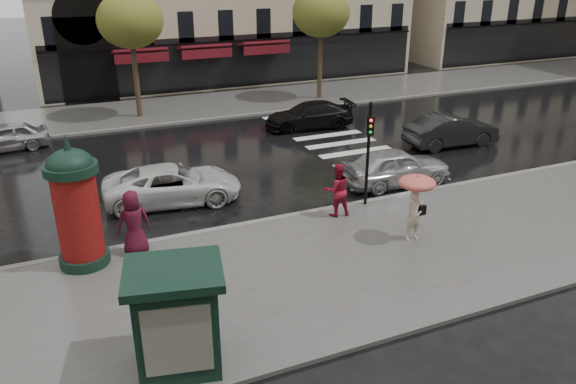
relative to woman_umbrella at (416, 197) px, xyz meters
name	(u,v)px	position (x,y,z in m)	size (l,w,h in m)	color
ground	(317,261)	(-3.23, 0.11, -1.54)	(160.00, 160.00, 0.00)	black
near_sidewalk	(325,268)	(-3.23, -0.39, -1.48)	(90.00, 7.00, 0.12)	#474744
far_sidewalk	(172,109)	(-3.23, 19.11, -1.48)	(90.00, 6.00, 0.12)	#474744
near_kerb	(278,219)	(-3.23, 3.11, -1.47)	(90.00, 0.25, 0.14)	slate
far_kerb	(185,122)	(-3.23, 16.11, -1.47)	(90.00, 0.25, 0.14)	slate
zebra_crossing	(341,143)	(2.77, 9.71, -1.54)	(3.60, 11.75, 0.01)	silver
tree_far_left	(130,21)	(-5.23, 18.11, 3.63)	(3.40, 3.40, 6.64)	#38281C
tree_far_right	(321,13)	(5.77, 18.11, 3.63)	(3.40, 3.40, 6.64)	#38281C
woman_umbrella	(416,197)	(0.00, 0.00, 0.00)	(1.12, 1.12, 2.16)	beige
woman_red	(337,190)	(-1.33, 2.51, -0.50)	(0.90, 0.70, 1.85)	#A3142B
man_burgundy	(134,223)	(-8.02, 2.51, -0.43)	(0.96, 0.63, 1.97)	#4A0E21
morris_column	(76,204)	(-9.48, 2.51, 0.43)	(1.44, 1.44, 3.87)	black
traffic_light	(369,145)	(0.01, 2.85, 0.80)	(0.28, 0.36, 3.67)	black
newsstand	(177,317)	(-7.98, -2.89, -0.19)	(2.29, 2.05, 2.39)	black
car_silver	(396,167)	(2.22, 4.31, -0.81)	(1.73, 4.30, 1.47)	silver
car_darkgrey	(451,130)	(7.33, 7.40, -0.81)	(1.55, 4.46, 1.47)	black
car_white	(173,184)	(-6.09, 6.08, -0.86)	(2.25, 4.88, 1.36)	silver
car_black	(309,115)	(2.49, 12.72, -0.88)	(1.86, 4.59, 1.33)	black
car_far_silver	(6,137)	(-11.79, 14.92, -0.91)	(1.50, 3.72, 1.27)	#ABAAAF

